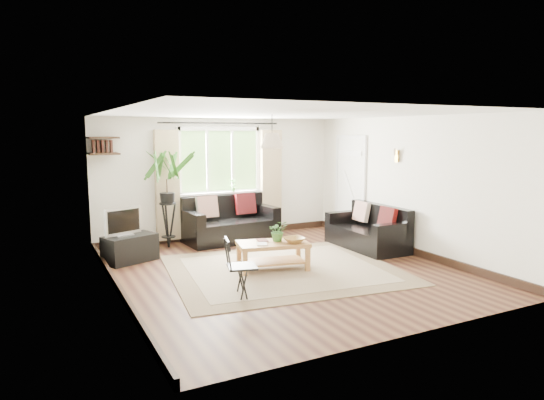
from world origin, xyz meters
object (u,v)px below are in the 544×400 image
coffee_table (273,256)px  tv_stand (130,248)px  sofa_back (231,220)px  folding_chair (242,268)px  sofa_right (367,228)px  palm_stand (167,199)px

coffee_table → tv_stand: tv_stand is taller
sofa_back → folding_chair: 3.26m
tv_stand → folding_chair: folding_chair is taller
sofa_right → sofa_back: bearing=-129.6°
sofa_right → folding_chair: bearing=-65.4°
tv_stand → folding_chair: bearing=-89.5°
sofa_right → coffee_table: sofa_right is taller
sofa_back → tv_stand: sofa_back is taller
sofa_back → palm_stand: size_ratio=0.99×
sofa_right → tv_stand: 4.20m
coffee_table → tv_stand: size_ratio=1.30×
sofa_right → coffee_table: size_ratio=1.49×
tv_stand → palm_stand: palm_stand is taller
coffee_table → palm_stand: (-1.05, 2.20, 0.68)m
tv_stand → folding_chair: (0.97, -2.42, 0.17)m
palm_stand → folding_chair: 3.16m
coffee_table → palm_stand: 2.53m
sofa_back → sofa_right: sofa_back is taller
coffee_table → folding_chair: bearing=-135.0°
coffee_table → tv_stand: 2.41m
tv_stand → palm_stand: 1.28m
sofa_right → coffee_table: bearing=-77.3°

